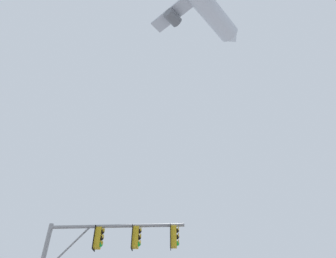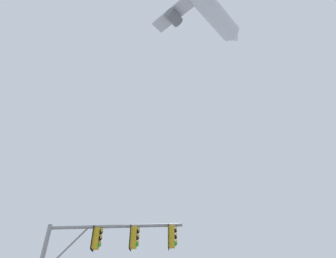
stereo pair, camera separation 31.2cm
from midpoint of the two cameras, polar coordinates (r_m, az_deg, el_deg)
signal_pole_near at (r=14.31m, az=-13.61°, el=-22.25°), size 6.19×0.60×6.35m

